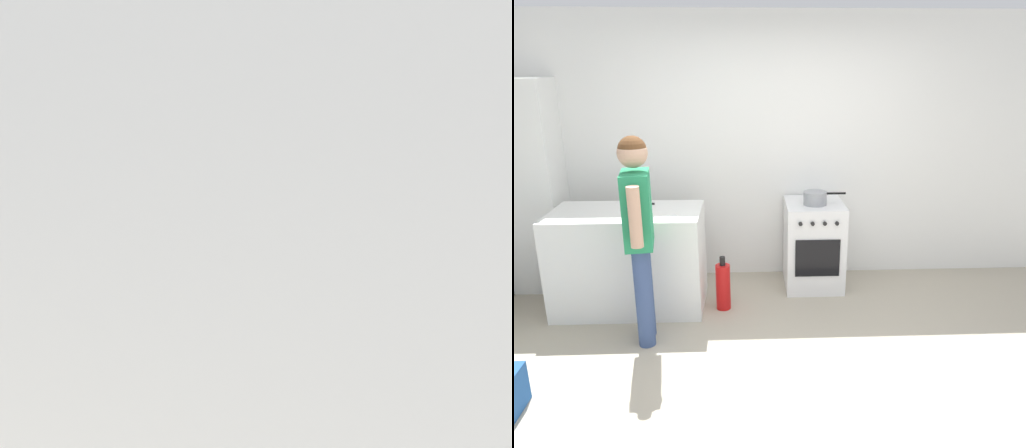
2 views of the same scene
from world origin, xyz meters
TOP-DOWN VIEW (x-y plane):
  - ground_plane at (0.00, 0.00)m, footprint 8.00×8.00m
  - back_wall at (0.00, 1.95)m, footprint 6.00×0.10m
  - counter_unit at (-1.35, 1.20)m, footprint 1.30×0.70m
  - oven_left at (0.35, 1.58)m, footprint 0.55×0.62m
  - pot at (0.35, 1.52)m, footprint 0.40×0.22m
  - knife_utility at (-1.19, 1.02)m, footprint 0.24×0.14m
  - knife_paring at (-1.22, 1.40)m, footprint 0.21×0.04m
  - knife_chef at (-1.05, 0.99)m, footprint 0.31×0.12m
  - person at (-1.11, 0.59)m, footprint 0.25×0.57m
  - fire_extinguisher at (-0.52, 1.10)m, footprint 0.13×0.13m

SIDE VIEW (x-z plane):
  - ground_plane at x=0.00m, z-range 0.00..0.00m
  - fire_extinguisher at x=-0.52m, z-range -0.03..0.47m
  - oven_left at x=0.35m, z-range 0.00..0.85m
  - counter_unit at x=-1.35m, z-range 0.00..0.90m
  - knife_chef at x=-1.05m, z-range 0.90..0.91m
  - knife_utility at x=-1.19m, z-range 0.90..0.91m
  - knife_paring at x=-1.22m, z-range 0.90..0.91m
  - pot at x=0.35m, z-range 0.85..0.97m
  - person at x=-1.11m, z-range 0.16..1.80m
  - back_wall at x=0.00m, z-range 0.00..2.60m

